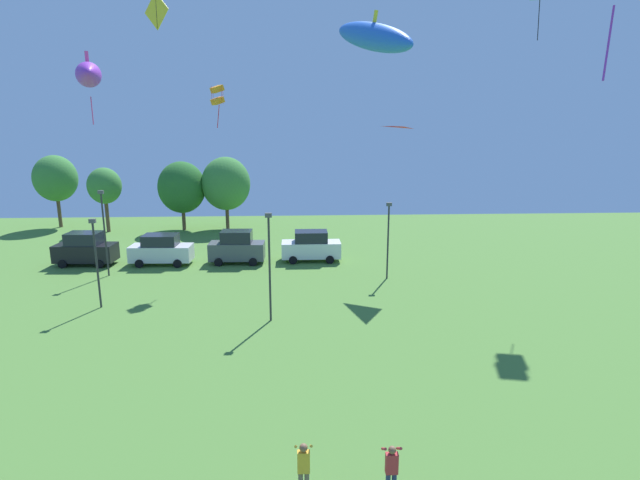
# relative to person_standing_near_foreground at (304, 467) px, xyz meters

# --- Properties ---
(person_standing_near_foreground) EXTENTS (0.52, 0.53, 1.85)m
(person_standing_near_foreground) POSITION_rel_person_standing_near_foreground_xyz_m (0.00, 0.00, 0.00)
(person_standing_near_foreground) COLOR brown
(person_standing_near_foreground) RESTS_ON ground
(person_standing_mid_field) EXTENTS (0.52, 0.51, 1.76)m
(person_standing_mid_field) POSITION_rel_person_standing_near_foreground_xyz_m (2.53, -0.11, -0.06)
(person_standing_mid_field) COLOR navy
(person_standing_mid_field) RESTS_ON ground
(kite_flying_1) EXTENTS (1.09, 1.07, 2.98)m
(kite_flying_1) POSITION_rel_person_standing_near_foreground_xyz_m (-5.59, 24.42, 11.58)
(kite_flying_1) COLOR orange
(kite_flying_2) EXTENTS (1.59, 1.20, 1.97)m
(kite_flying_2) POSITION_rel_person_standing_near_foreground_xyz_m (-7.57, 17.01, 15.56)
(kite_flying_2) COLOR yellow
(kite_flying_5) EXTENTS (2.94, 5.28, 3.31)m
(kite_flying_5) POSITION_rel_person_standing_near_foreground_xyz_m (-9.74, 12.42, 11.83)
(kite_flying_5) COLOR purple
(kite_flying_7) EXTENTS (2.38, 2.92, 0.21)m
(kite_flying_7) POSITION_rel_person_standing_near_foreground_xyz_m (8.04, 22.04, 8.38)
(kite_flying_7) COLOR red
(kite_flying_10) EXTENTS (2.60, 3.83, 1.75)m
(kite_flying_10) POSITION_rel_person_standing_near_foreground_xyz_m (2.36, 4.19, 12.27)
(kite_flying_10) COLOR blue
(parked_car_leftmost) EXTENTS (4.60, 2.27, 2.57)m
(parked_car_leftmost) POSITION_rel_person_standing_near_foreground_xyz_m (-16.40, 25.63, 0.20)
(parked_car_leftmost) COLOR black
(parked_car_leftmost) RESTS_ON ground
(parked_car_second_from_left) EXTENTS (4.73, 2.19, 2.37)m
(parked_car_second_from_left) POSITION_rel_person_standing_near_foreground_xyz_m (-10.59, 25.46, 0.12)
(parked_car_second_from_left) COLOR silver
(parked_car_second_from_left) RESTS_ON ground
(parked_car_third_from_left) EXTENTS (4.31, 2.09, 2.59)m
(parked_car_third_from_left) POSITION_rel_person_standing_near_foreground_xyz_m (-4.78, 25.57, 0.21)
(parked_car_third_from_left) COLOR #4C5156
(parked_car_third_from_left) RESTS_ON ground
(parked_car_rightmost_in_row) EXTENTS (4.66, 2.10, 2.42)m
(parked_car_rightmost_in_row) POSITION_rel_person_standing_near_foreground_xyz_m (1.03, 25.98, 0.14)
(parked_car_rightmost_in_row) COLOR silver
(parked_car_rightmost_in_row) RESTS_ON ground
(light_post_0) EXTENTS (0.36, 0.20, 5.36)m
(light_post_0) POSITION_rel_person_standing_near_foreground_xyz_m (-11.80, 16.16, 2.02)
(light_post_0) COLOR #2D2D33
(light_post_0) RESTS_ON ground
(light_post_1) EXTENTS (0.36, 0.20, 5.41)m
(light_post_1) POSITION_rel_person_standing_near_foreground_xyz_m (6.24, 21.02, 2.05)
(light_post_1) COLOR #2D2D33
(light_post_1) RESTS_ON ground
(light_post_2) EXTENTS (0.36, 0.20, 6.06)m
(light_post_2) POSITION_rel_person_standing_near_foreground_xyz_m (-1.60, 13.60, 2.38)
(light_post_2) COLOR #2D2D33
(light_post_2) RESTS_ON ground
(light_post_3) EXTENTS (0.36, 0.20, 6.16)m
(light_post_3) POSITION_rel_person_standing_near_foreground_xyz_m (-13.66, 22.64, 2.43)
(light_post_3) COLOR #2D2D33
(light_post_3) RESTS_ON ground
(treeline_tree_0) EXTENTS (4.35, 4.35, 7.55)m
(treeline_tree_0) POSITION_rel_person_standing_near_foreground_xyz_m (-25.09, 40.69, 4.09)
(treeline_tree_0) COLOR brown
(treeline_tree_0) RESTS_ON ground
(treeline_tree_1) EXTENTS (3.27, 3.27, 6.48)m
(treeline_tree_1) POSITION_rel_person_standing_near_foreground_xyz_m (-19.15, 37.98, 3.59)
(treeline_tree_1) COLOR brown
(treeline_tree_1) RESTS_ON ground
(treeline_tree_2) EXTENTS (4.75, 4.75, 7.01)m
(treeline_tree_2) POSITION_rel_person_standing_near_foreground_xyz_m (-11.69, 38.61, 3.34)
(treeline_tree_2) COLOR brown
(treeline_tree_2) RESTS_ON ground
(treeline_tree_3) EXTENTS (4.92, 4.92, 7.44)m
(treeline_tree_3) POSITION_rel_person_standing_near_foreground_xyz_m (-7.24, 38.70, 3.68)
(treeline_tree_3) COLOR brown
(treeline_tree_3) RESTS_ON ground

